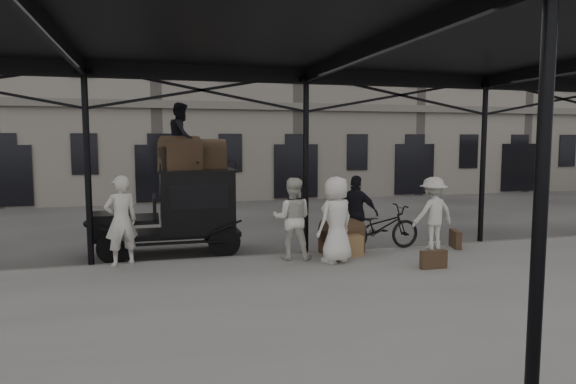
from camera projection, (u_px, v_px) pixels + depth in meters
The scene contains 18 objects.
ground at pixel (333, 279), 10.83m from camera, with size 120.00×120.00×0.00m, color #383533.
platform at pixel (373, 305), 8.90m from camera, with size 28.00×8.00×0.15m, color slate.
canopy at pixel (371, 41), 8.71m from camera, with size 22.50×9.00×4.74m.
building_frontage at pixel (218, 63), 27.39m from camera, with size 64.00×8.00×14.00m, color slate.
taxi at pixel (184, 207), 13.07m from camera, with size 3.65×1.55×2.18m.
porter_left at pixel (121, 220), 11.31m from camera, with size 0.73×0.48×2.00m, color beige.
porter_midleft at pixel (292, 218), 11.90m from camera, with size 0.93×0.72×1.91m, color beige.
porter_centre at pixel (336, 220), 11.57m from camera, with size 0.96×0.62×1.95m, color silver.
porter_official at pixel (356, 213), 12.77m from camera, with size 1.11×0.46×1.89m, color black.
porter_right at pixel (433, 213), 13.03m from camera, with size 1.19×0.68×1.84m, color beige.
bicycle at pixel (380, 227), 12.98m from camera, with size 0.75×2.15×1.13m, color black.
porter_roof at pixel (182, 136), 12.79m from camera, with size 0.81×0.63×1.66m, color black.
steamer_trunk_roof_near at pixel (180, 156), 12.68m from camera, with size 0.95×0.58×0.70m, color #462D20, non-canonical shape.
steamer_trunk_roof_far at pixel (209, 156), 13.31m from camera, with size 0.86×0.53×0.63m, color #462D20, non-canonical shape.
steamer_trunk_platform at pixel (342, 238), 12.63m from camera, with size 0.99×0.61×0.73m, color #462D20, non-canonical shape.
wicker_hamper at pixel (349, 245), 12.31m from camera, with size 0.60×0.45×0.50m, color olive.
suitcase_upright at pixel (455, 239), 13.20m from camera, with size 0.15×0.60×0.45m, color #462D20.
suitcase_flat at pixel (433, 259), 11.06m from camera, with size 0.60×0.15×0.40m, color #462D20.
Camera 1 is at (-3.70, -9.96, 2.93)m, focal length 32.00 mm.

